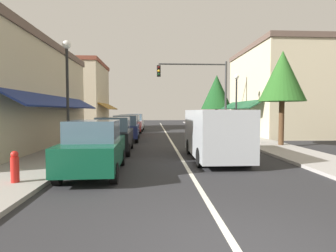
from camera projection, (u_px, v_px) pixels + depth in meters
ground_plane at (169, 137)px, 21.94m from camera, size 80.00×80.00×0.00m
sidewalk_left at (98, 137)px, 21.63m from camera, size 2.60×56.00×0.12m
sidewalk_right at (237, 136)px, 22.23m from camera, size 2.60×56.00×0.12m
lane_center_stripe at (169, 137)px, 21.94m from camera, size 0.14×52.00×0.01m
storefront_left_block at (6, 94)px, 15.28m from camera, size 6.36×14.20×5.97m
storefront_right_block at (278, 92)px, 24.25m from camera, size 6.97×10.20×7.52m
storefront_far_left at (81, 96)px, 31.20m from camera, size 6.19×8.20×7.46m
parked_car_nearest_left at (94, 147)px, 9.17m from camera, size 1.88×4.15×1.77m
parked_car_second_left at (114, 135)px, 13.92m from camera, size 1.85×4.13×1.77m
parked_car_third_left at (126, 128)px, 19.29m from camera, size 1.87×4.14×1.77m
parked_car_far_left at (130, 125)px, 23.95m from camera, size 1.88×4.15×1.77m
parked_car_distant_left at (135, 122)px, 28.79m from camera, size 1.83×4.13×1.77m
van_in_lane at (215, 133)px, 11.87m from camera, size 2.01×5.18×2.12m
traffic_signal_mast_arm at (203, 85)px, 22.87m from camera, size 5.80×0.50×6.14m
street_lamp_left_near at (67, 80)px, 12.13m from camera, size 0.36×0.36×5.12m
street_lamp_right_mid at (236, 96)px, 20.22m from camera, size 0.36×0.36×4.73m
tree_right_near at (282, 77)px, 15.89m from camera, size 2.61×2.61×5.50m
tree_right_far at (217, 92)px, 30.59m from camera, size 3.40×3.40×6.01m
fire_hydrant at (15, 167)px, 7.64m from camera, size 0.22×0.22×0.87m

